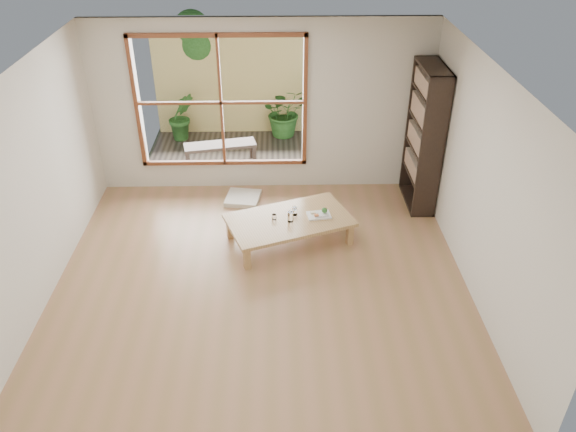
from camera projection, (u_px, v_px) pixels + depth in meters
The scene contains 15 objects.
ground at pixel (261, 281), 6.89m from camera, with size 5.00×5.00×0.00m, color #AA7955.
low_table at pixel (289, 221), 7.48m from camera, with size 1.82×1.41×0.35m.
floor_cushion at pixel (243, 198), 8.54m from camera, with size 0.49×0.49×0.07m, color beige.
bookshelf at pixel (424, 138), 7.99m from camera, with size 0.33×0.94×2.08m, color black.
glass_tall at pixel (290, 217), 7.37m from camera, with size 0.08×0.08×0.14m, color silver.
glass_mid at pixel (295, 210), 7.56m from camera, with size 0.06×0.06×0.09m, color silver.
glass_short at pixel (295, 212), 7.52m from camera, with size 0.06×0.06×0.08m, color silver.
glass_small at pixel (274, 217), 7.43m from camera, with size 0.06×0.06×0.07m, color silver.
food_tray at pixel (320, 214), 7.52m from camera, with size 0.34×0.26×0.10m.
deck at pixel (231, 155), 9.90m from camera, with size 2.80×2.00×0.05m, color #3A332A.
garden_bench at pixel (220, 147), 9.37m from camera, with size 1.23×0.57×0.38m.
bamboo_fence at pixel (232, 86), 10.26m from camera, with size 2.80×0.06×1.80m, color tan.
shrub_right at pixel (285, 111), 10.32m from camera, with size 0.85×0.74×0.94m, color #295F23.
shrub_left at pixel (182, 116), 10.19m from camera, with size 0.48×0.39×0.88m, color #295F23.
garden_tree at pixel (193, 42), 10.12m from camera, with size 1.04×0.85×2.22m.
Camera 1 is at (0.21, -5.42, 4.35)m, focal length 35.00 mm.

